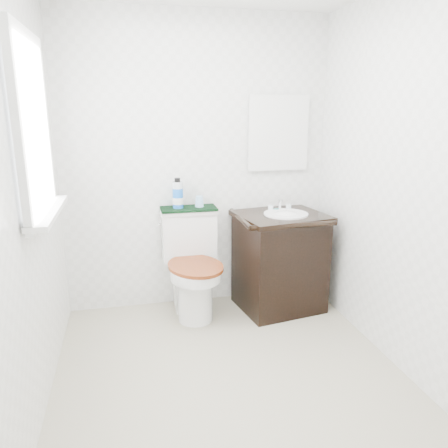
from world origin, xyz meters
name	(u,v)px	position (x,y,z in m)	size (l,w,h in m)	color
floor	(231,377)	(0.00, 0.00, 0.00)	(2.40, 2.40, 0.00)	#ABA589
wall_back	(198,165)	(0.00, 1.20, 1.20)	(2.40, 2.40, 0.00)	white
wall_front	(325,263)	(0.00, -1.20, 1.20)	(2.40, 2.40, 0.00)	white
wall_left	(24,201)	(-1.10, 0.00, 1.20)	(2.40, 2.40, 0.00)	white
wall_right	(405,184)	(1.10, 0.00, 1.20)	(2.40, 2.40, 0.00)	white
window	(31,128)	(-1.07, 0.25, 1.55)	(0.02, 0.70, 0.90)	white
mirror	(278,133)	(0.68, 1.18, 1.45)	(0.50, 0.02, 0.60)	silver
toilet	(192,270)	(-0.10, 0.96, 0.37)	(0.50, 0.68, 0.85)	white
vanity	(280,259)	(0.64, 0.90, 0.43)	(0.77, 0.69, 0.92)	black
trash_bin	(196,288)	(-0.05, 1.10, 0.15)	(0.22, 0.18, 0.29)	white
towel	(189,209)	(-0.10, 1.09, 0.86)	(0.45, 0.22, 0.02)	black
mouthwash_bottle	(178,194)	(-0.18, 1.10, 0.98)	(0.09, 0.09, 0.24)	blue
cup	(199,201)	(-0.01, 1.10, 0.92)	(0.07, 0.07, 0.09)	#8DBCE7
soap_bar	(277,209)	(0.64, 1.03, 0.83)	(0.07, 0.05, 0.02)	#187175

